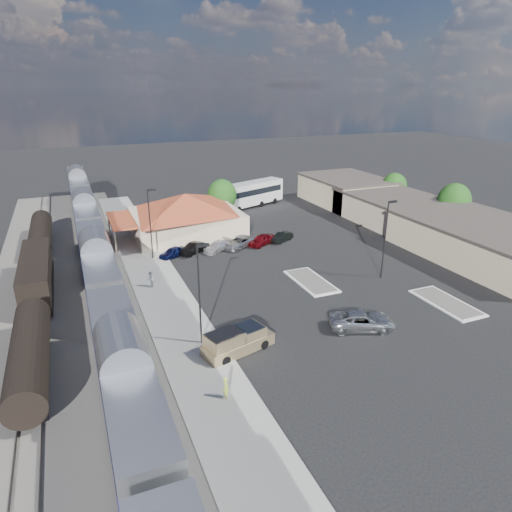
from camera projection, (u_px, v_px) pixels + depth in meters
name	position (u px, v px, depth m)	size (l,w,h in m)	color
ground	(287.00, 295.00, 47.89)	(280.00, 280.00, 0.00)	black
railbed	(71.00, 297.00, 47.24)	(16.00, 100.00, 0.12)	#4C4944
platform	(161.00, 290.00, 48.73)	(5.50, 92.00, 0.18)	gray
passenger_train	(98.00, 270.00, 46.84)	(3.00, 104.00, 5.55)	silver
freight_cars	(37.00, 277.00, 47.57)	(2.80, 46.00, 4.00)	black
station_depot	(186.00, 215.00, 65.90)	(18.35, 12.24, 6.20)	#C1AB8D
buildings_east	(411.00, 214.00, 69.49)	(14.40, 51.40, 4.80)	#C6B28C
traffic_island_south	(311.00, 281.00, 51.02)	(3.30, 7.50, 0.21)	silver
traffic_island_north	(446.00, 303.00, 45.96)	(3.30, 7.50, 0.21)	silver
lamp_plat_s	(200.00, 287.00, 36.91)	(1.08, 0.25, 9.00)	black
lamp_plat_n	(150.00, 218.00, 55.93)	(1.08, 0.25, 9.00)	black
lamp_lot	(386.00, 233.00, 50.36)	(1.08, 0.25, 9.00)	black
tree_east_b	(454.00, 201.00, 68.99)	(4.94, 4.94, 6.96)	#382314
tree_east_c	(394.00, 186.00, 81.26)	(4.41, 4.41, 6.21)	#382314
tree_depot	(222.00, 195.00, 73.49)	(4.71, 4.71, 6.63)	#382314
pickup_truck	(238.00, 341.00, 37.40)	(6.43, 3.76, 2.09)	tan
suv	(362.00, 321.00, 40.94)	(2.72, 5.90, 1.64)	#A2A5AA
coach_bus	(251.00, 193.00, 81.86)	(13.87, 7.74, 4.40)	white
person_a	(226.00, 387.00, 31.58)	(0.61, 0.40, 1.68)	#A4BC3A
person_b	(151.00, 279.00, 49.07)	(0.88, 0.68, 1.81)	silver
parked_car_a	(173.00, 252.00, 58.19)	(1.55, 3.85, 1.31)	#0D1441
parked_car_b	(193.00, 249.00, 59.41)	(1.48, 4.26, 1.40)	black
parked_car_c	(217.00, 246.00, 60.32)	(1.83, 4.51, 1.31)	silver
parked_car_d	(239.00, 242.00, 61.70)	(2.43, 5.27, 1.46)	gray
parked_car_e	(262.00, 240.00, 62.58)	(1.77, 4.41, 1.50)	maroon
parked_car_f	(282.00, 237.00, 64.03)	(1.38, 3.95, 1.30)	black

